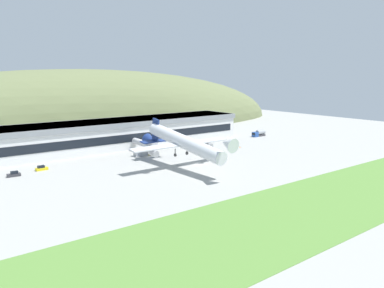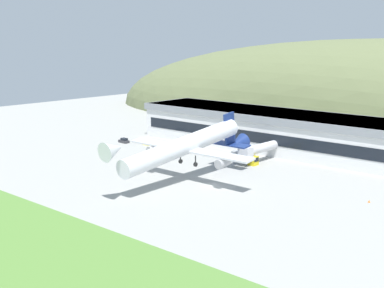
{
  "view_description": "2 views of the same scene",
  "coord_description": "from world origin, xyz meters",
  "px_view_note": "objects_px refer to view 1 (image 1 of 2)",
  "views": [
    {
      "loc": [
        -80.26,
        -103.02,
        31.6
      ],
      "look_at": [
        -3.92,
        -1.87,
        8.0
      ],
      "focal_mm": 35.0,
      "sensor_mm": 36.0,
      "label": 1
    },
    {
      "loc": [
        78.44,
        -95.32,
        35.0
      ],
      "look_at": [
        -9.22,
        3.22,
        8.61
      ],
      "focal_mm": 50.0,
      "sensor_mm": 36.0,
      "label": 2
    }
  ],
  "objects_px": {
    "cargo_airplane": "(183,142)",
    "service_car_1": "(42,168)",
    "fuel_truck": "(144,152)",
    "traffic_cone_0": "(240,147)",
    "service_car_0": "(14,174)",
    "terminal_building": "(126,131)",
    "box_truck": "(259,133)",
    "jetway_0": "(145,144)"
  },
  "relations": [
    {
      "from": "cargo_airplane",
      "to": "fuel_truck",
      "type": "bearing_deg",
      "value": 91.72
    },
    {
      "from": "box_truck",
      "to": "traffic_cone_0",
      "type": "distance_m",
      "value": 33.6
    },
    {
      "from": "cargo_airplane",
      "to": "service_car_0",
      "type": "height_order",
      "value": "cargo_airplane"
    },
    {
      "from": "jetway_0",
      "to": "service_car_1",
      "type": "distance_m",
      "value": 41.62
    },
    {
      "from": "cargo_airplane",
      "to": "service_car_1",
      "type": "bearing_deg",
      "value": 147.29
    },
    {
      "from": "fuel_truck",
      "to": "box_truck",
      "type": "distance_m",
      "value": 71.29
    },
    {
      "from": "terminal_building",
      "to": "cargo_airplane",
      "type": "relative_size",
      "value": 2.27
    },
    {
      "from": "terminal_building",
      "to": "service_car_0",
      "type": "height_order",
      "value": "terminal_building"
    },
    {
      "from": "box_truck",
      "to": "fuel_truck",
      "type": "bearing_deg",
      "value": -176.28
    },
    {
      "from": "box_truck",
      "to": "traffic_cone_0",
      "type": "height_order",
      "value": "box_truck"
    },
    {
      "from": "terminal_building",
      "to": "jetway_0",
      "type": "distance_m",
      "value": 19.83
    },
    {
      "from": "traffic_cone_0",
      "to": "jetway_0",
      "type": "bearing_deg",
      "value": 159.89
    },
    {
      "from": "jetway_0",
      "to": "fuel_truck",
      "type": "distance_m",
      "value": 4.46
    },
    {
      "from": "service_car_0",
      "to": "box_truck",
      "type": "relative_size",
      "value": 0.5
    },
    {
      "from": "fuel_truck",
      "to": "service_car_1",
      "type": "bearing_deg",
      "value": 179.87
    },
    {
      "from": "cargo_airplane",
      "to": "box_truck",
      "type": "xyz_separation_m",
      "value": [
        70.37,
        30.13,
        -7.37
      ]
    },
    {
      "from": "box_truck",
      "to": "service_car_1",
      "type": "bearing_deg",
      "value": -177.64
    },
    {
      "from": "service_car_0",
      "to": "traffic_cone_0",
      "type": "bearing_deg",
      "value": -5.65
    },
    {
      "from": "fuel_truck",
      "to": "traffic_cone_0",
      "type": "bearing_deg",
      "value": -15.49
    },
    {
      "from": "cargo_airplane",
      "to": "service_car_0",
      "type": "xyz_separation_m",
      "value": [
        -49.01,
        22.86,
        -8.23
      ]
    },
    {
      "from": "cargo_airplane",
      "to": "box_truck",
      "type": "height_order",
      "value": "cargo_airplane"
    },
    {
      "from": "terminal_building",
      "to": "box_truck",
      "type": "distance_m",
      "value": 69.89
    },
    {
      "from": "terminal_building",
      "to": "service_car_1",
      "type": "distance_m",
      "value": 48.71
    },
    {
      "from": "terminal_building",
      "to": "jetway_0",
      "type": "xyz_separation_m",
      "value": [
        -1.45,
        -19.58,
        -2.76
      ]
    },
    {
      "from": "fuel_truck",
      "to": "traffic_cone_0",
      "type": "height_order",
      "value": "fuel_truck"
    },
    {
      "from": "service_car_0",
      "to": "traffic_cone_0",
      "type": "distance_m",
      "value": 90.4
    },
    {
      "from": "terminal_building",
      "to": "traffic_cone_0",
      "type": "height_order",
      "value": "terminal_building"
    },
    {
      "from": "cargo_airplane",
      "to": "terminal_building",
      "type": "bearing_deg",
      "value": 86.42
    },
    {
      "from": "cargo_airplane",
      "to": "traffic_cone_0",
      "type": "height_order",
      "value": "cargo_airplane"
    },
    {
      "from": "service_car_0",
      "to": "service_car_1",
      "type": "height_order",
      "value": "service_car_0"
    },
    {
      "from": "fuel_truck",
      "to": "service_car_0",
      "type": "bearing_deg",
      "value": -176.85
    },
    {
      "from": "service_car_0",
      "to": "fuel_truck",
      "type": "xyz_separation_m",
      "value": [
        48.24,
        2.65,
        0.81
      ]
    },
    {
      "from": "service_car_0",
      "to": "traffic_cone_0",
      "type": "relative_size",
      "value": 6.97
    },
    {
      "from": "service_car_1",
      "to": "traffic_cone_0",
      "type": "bearing_deg",
      "value": -8.2
    },
    {
      "from": "cargo_airplane",
      "to": "service_car_1",
      "type": "xyz_separation_m",
      "value": [
        -39.85,
        25.59,
        -8.23
      ]
    },
    {
      "from": "terminal_building",
      "to": "service_car_0",
      "type": "distance_m",
      "value": 58.07
    },
    {
      "from": "jetway_0",
      "to": "traffic_cone_0",
      "type": "xyz_separation_m",
      "value": [
        39.41,
        -14.43,
        -3.71
      ]
    },
    {
      "from": "cargo_airplane",
      "to": "service_car_1",
      "type": "distance_m",
      "value": 48.07
    },
    {
      "from": "terminal_building",
      "to": "traffic_cone_0",
      "type": "bearing_deg",
      "value": -41.87
    },
    {
      "from": "fuel_truck",
      "to": "box_truck",
      "type": "bearing_deg",
      "value": 3.72
    },
    {
      "from": "cargo_airplane",
      "to": "fuel_truck",
      "type": "relative_size",
      "value": 5.94
    },
    {
      "from": "service_car_1",
      "to": "traffic_cone_0",
      "type": "xyz_separation_m",
      "value": [
        80.8,
        -11.65,
        -0.39
      ]
    }
  ]
}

